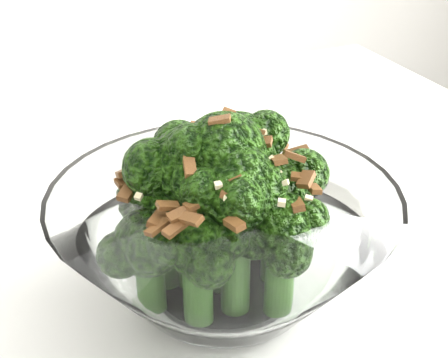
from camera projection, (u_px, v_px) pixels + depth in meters
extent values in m
cylinder|color=white|center=(322.00, 312.00, 1.04)|extent=(0.04, 0.04, 0.71)
cylinder|color=white|center=(224.00, 296.00, 0.45)|extent=(0.09, 0.09, 0.01)
cylinder|color=#2A5616|center=(151.00, 284.00, 0.41)|extent=(0.02, 0.02, 0.04)
sphere|color=#25510F|center=(148.00, 243.00, 0.40)|extent=(0.04, 0.04, 0.04)
cylinder|color=#2A5616|center=(198.00, 290.00, 0.40)|extent=(0.02, 0.02, 0.05)
sphere|color=#25510F|center=(197.00, 241.00, 0.38)|extent=(0.04, 0.04, 0.04)
cylinder|color=#2A5616|center=(166.00, 248.00, 0.43)|extent=(0.02, 0.02, 0.05)
sphere|color=#25510F|center=(163.00, 196.00, 0.42)|extent=(0.04, 0.04, 0.04)
cylinder|color=#2A5616|center=(275.00, 242.00, 0.44)|extent=(0.02, 0.02, 0.06)
sphere|color=#25510F|center=(278.00, 189.00, 0.42)|extent=(0.04, 0.04, 0.04)
cylinder|color=#2A5616|center=(274.00, 226.00, 0.47)|extent=(0.02, 0.02, 0.04)
sphere|color=#25510F|center=(275.00, 187.00, 0.45)|extent=(0.04, 0.04, 0.04)
cylinder|color=#2A5616|center=(224.00, 233.00, 0.42)|extent=(0.02, 0.02, 0.08)
sphere|color=#25510F|center=(224.00, 154.00, 0.40)|extent=(0.05, 0.05, 0.05)
cylinder|color=#2A5616|center=(236.00, 263.00, 0.41)|extent=(0.02, 0.02, 0.07)
sphere|color=#25510F|center=(236.00, 196.00, 0.38)|extent=(0.04, 0.04, 0.04)
cylinder|color=#2A5616|center=(279.00, 279.00, 0.41)|extent=(0.02, 0.02, 0.05)
sphere|color=#25510F|center=(282.00, 228.00, 0.39)|extent=(0.04, 0.04, 0.04)
cylinder|color=#2A5616|center=(213.00, 222.00, 0.47)|extent=(0.02, 0.02, 0.04)
sphere|color=#25510F|center=(213.00, 182.00, 0.46)|extent=(0.04, 0.04, 0.04)
cylinder|color=#2A5616|center=(190.00, 236.00, 0.43)|extent=(0.02, 0.02, 0.07)
sphere|color=#25510F|center=(188.00, 167.00, 0.40)|extent=(0.05, 0.05, 0.05)
cylinder|color=#2A5616|center=(237.00, 218.00, 0.44)|extent=(0.02, 0.02, 0.08)
sphere|color=#25510F|center=(238.00, 149.00, 0.42)|extent=(0.05, 0.05, 0.05)
cube|color=brown|center=(181.00, 213.00, 0.37)|extent=(0.02, 0.01, 0.01)
cube|color=brown|center=(297.00, 205.00, 0.38)|extent=(0.01, 0.01, 0.01)
cube|color=brown|center=(301.00, 167.00, 0.42)|extent=(0.01, 0.01, 0.01)
cube|color=brown|center=(175.00, 228.00, 0.36)|extent=(0.02, 0.01, 0.01)
cube|color=brown|center=(314.00, 189.00, 0.39)|extent=(0.01, 0.01, 0.01)
cube|color=brown|center=(160.00, 157.00, 0.43)|extent=(0.02, 0.02, 0.01)
cube|color=brown|center=(169.00, 159.00, 0.39)|extent=(0.01, 0.01, 0.01)
cube|color=brown|center=(263.00, 143.00, 0.43)|extent=(0.01, 0.01, 0.01)
cube|color=brown|center=(234.00, 136.00, 0.38)|extent=(0.01, 0.01, 0.01)
cube|color=brown|center=(170.00, 159.00, 0.39)|extent=(0.01, 0.01, 0.01)
cube|color=brown|center=(298.00, 152.00, 0.43)|extent=(0.02, 0.01, 0.01)
cube|color=brown|center=(191.00, 219.00, 0.36)|extent=(0.01, 0.02, 0.01)
cube|color=brown|center=(205.00, 130.00, 0.41)|extent=(0.01, 0.02, 0.01)
cube|color=brown|center=(224.00, 142.00, 0.45)|extent=(0.01, 0.01, 0.01)
cube|color=brown|center=(220.00, 120.00, 0.38)|extent=(0.01, 0.01, 0.01)
cube|color=brown|center=(243.00, 163.00, 0.38)|extent=(0.02, 0.01, 0.01)
cube|color=brown|center=(222.00, 144.00, 0.45)|extent=(0.01, 0.02, 0.01)
cube|color=brown|center=(319.00, 173.00, 0.42)|extent=(0.01, 0.02, 0.00)
cube|color=brown|center=(128.00, 181.00, 0.41)|extent=(0.02, 0.01, 0.00)
cube|color=brown|center=(234.00, 224.00, 0.36)|extent=(0.01, 0.01, 0.01)
cube|color=brown|center=(232.00, 176.00, 0.37)|extent=(0.01, 0.01, 0.01)
cube|color=brown|center=(141.00, 172.00, 0.41)|extent=(0.01, 0.01, 0.01)
cube|color=brown|center=(266.00, 134.00, 0.41)|extent=(0.02, 0.01, 0.01)
cube|color=brown|center=(158.00, 220.00, 0.37)|extent=(0.01, 0.02, 0.01)
cube|color=brown|center=(158.00, 227.00, 0.36)|extent=(0.02, 0.01, 0.01)
cube|color=brown|center=(260.00, 142.00, 0.40)|extent=(0.02, 0.01, 0.01)
cube|color=brown|center=(281.00, 146.00, 0.42)|extent=(0.01, 0.01, 0.01)
cube|color=brown|center=(226.00, 118.00, 0.39)|extent=(0.01, 0.01, 0.01)
cube|color=brown|center=(248.00, 170.00, 0.37)|extent=(0.02, 0.01, 0.01)
cube|color=brown|center=(155.00, 162.00, 0.40)|extent=(0.01, 0.02, 0.01)
cube|color=brown|center=(165.00, 146.00, 0.43)|extent=(0.02, 0.01, 0.01)
cube|color=brown|center=(190.00, 166.00, 0.37)|extent=(0.01, 0.02, 0.01)
cube|color=brown|center=(278.00, 160.00, 0.38)|extent=(0.01, 0.01, 0.01)
cube|color=brown|center=(190.00, 139.00, 0.45)|extent=(0.01, 0.02, 0.01)
cube|color=brown|center=(242.00, 162.00, 0.38)|extent=(0.01, 0.01, 0.01)
cube|color=brown|center=(178.00, 142.00, 0.45)|extent=(0.02, 0.02, 0.01)
cube|color=brown|center=(244.00, 132.00, 0.41)|extent=(0.01, 0.01, 0.01)
cube|color=brown|center=(174.00, 144.00, 0.45)|extent=(0.02, 0.01, 0.01)
cube|color=brown|center=(127.00, 193.00, 0.40)|extent=(0.01, 0.01, 0.01)
cube|color=brown|center=(300.00, 177.00, 0.39)|extent=(0.01, 0.01, 0.00)
cube|color=brown|center=(230.00, 193.00, 0.36)|extent=(0.01, 0.01, 0.01)
cube|color=brown|center=(203.00, 127.00, 0.41)|extent=(0.02, 0.01, 0.01)
cube|color=brown|center=(152.00, 155.00, 0.42)|extent=(0.01, 0.01, 0.01)
cube|color=brown|center=(195.00, 204.00, 0.37)|extent=(0.01, 0.01, 0.00)
cube|color=brown|center=(258.00, 130.00, 0.40)|extent=(0.01, 0.02, 0.01)
cube|color=brown|center=(147.00, 162.00, 0.42)|extent=(0.01, 0.01, 0.00)
cube|color=brown|center=(306.00, 179.00, 0.39)|extent=(0.01, 0.01, 0.01)
cube|color=brown|center=(128.00, 172.00, 0.41)|extent=(0.02, 0.01, 0.01)
cube|color=brown|center=(162.00, 148.00, 0.44)|extent=(0.01, 0.01, 0.00)
cube|color=brown|center=(234.00, 142.00, 0.45)|extent=(0.02, 0.02, 0.01)
cube|color=brown|center=(268.00, 148.00, 0.44)|extent=(0.01, 0.01, 0.01)
cube|color=brown|center=(146.00, 175.00, 0.39)|extent=(0.01, 0.01, 0.01)
cube|color=brown|center=(168.00, 206.00, 0.37)|extent=(0.01, 0.01, 0.01)
cube|color=brown|center=(294.00, 156.00, 0.40)|extent=(0.01, 0.01, 0.01)
cube|color=brown|center=(236.00, 167.00, 0.37)|extent=(0.01, 0.02, 0.01)
cube|color=beige|center=(272.00, 160.00, 0.39)|extent=(0.01, 0.01, 0.01)
cube|color=beige|center=(207.00, 122.00, 0.39)|extent=(0.01, 0.01, 0.01)
cube|color=beige|center=(244.00, 141.00, 0.45)|extent=(0.00, 0.00, 0.00)
cube|color=beige|center=(304.00, 163.00, 0.42)|extent=(0.01, 0.01, 0.01)
cube|color=beige|center=(142.00, 169.00, 0.40)|extent=(0.01, 0.01, 0.00)
cube|color=beige|center=(159.00, 148.00, 0.41)|extent=(0.00, 0.00, 0.00)
cube|color=beige|center=(265.00, 139.00, 0.45)|extent=(0.00, 0.01, 0.00)
cube|color=beige|center=(135.00, 170.00, 0.41)|extent=(0.00, 0.00, 0.00)
cube|color=beige|center=(218.00, 185.00, 0.36)|extent=(0.00, 0.00, 0.00)
cube|color=beige|center=(279.00, 147.00, 0.43)|extent=(0.00, 0.00, 0.00)
cube|color=beige|center=(277.00, 174.00, 0.38)|extent=(0.01, 0.01, 0.00)
cube|color=beige|center=(232.00, 134.00, 0.44)|extent=(0.01, 0.01, 0.01)
cube|color=beige|center=(242.00, 137.00, 0.45)|extent=(0.00, 0.00, 0.00)
cube|color=beige|center=(149.00, 164.00, 0.40)|extent=(0.00, 0.01, 0.00)
cube|color=beige|center=(179.00, 138.00, 0.40)|extent=(0.01, 0.01, 0.00)
cube|color=beige|center=(282.00, 203.00, 0.37)|extent=(0.01, 0.01, 0.00)
cube|color=beige|center=(184.00, 138.00, 0.42)|extent=(0.01, 0.01, 0.00)
cube|color=beige|center=(309.00, 199.00, 0.38)|extent=(0.01, 0.01, 0.00)
cube|color=beige|center=(133.00, 176.00, 0.41)|extent=(0.00, 0.00, 0.00)
cube|color=beige|center=(301.00, 164.00, 0.41)|extent=(0.00, 0.01, 0.00)
cube|color=beige|center=(230.00, 165.00, 0.37)|extent=(0.00, 0.00, 0.00)
cube|color=beige|center=(227.00, 197.00, 0.36)|extent=(0.01, 0.01, 0.01)
cube|color=beige|center=(139.00, 197.00, 0.39)|extent=(0.01, 0.01, 0.00)
cube|color=beige|center=(201.00, 192.00, 0.37)|extent=(0.00, 0.00, 0.00)
cube|color=beige|center=(184.00, 133.00, 0.41)|extent=(0.00, 0.00, 0.00)
cube|color=beige|center=(251.00, 134.00, 0.43)|extent=(0.01, 0.01, 0.00)
cube|color=beige|center=(287.00, 153.00, 0.44)|extent=(0.01, 0.01, 0.00)
cube|color=beige|center=(285.00, 183.00, 0.38)|extent=(0.01, 0.01, 0.00)
cube|color=beige|center=(262.00, 132.00, 0.41)|extent=(0.01, 0.01, 0.00)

